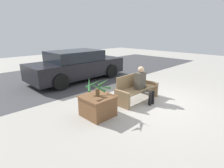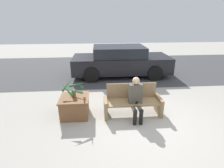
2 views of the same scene
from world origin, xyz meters
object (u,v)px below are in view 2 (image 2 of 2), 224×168
(planter_box, at_px, (75,106))
(parked_car, at_px, (121,61))
(bench, at_px, (132,101))
(potted_plant, at_px, (73,88))
(person_seated, at_px, (136,97))

(planter_box, height_order, parked_car, parked_car)
(parked_car, bearing_deg, bench, -91.92)
(bench, xyz_separation_m, planter_box, (-1.67, 0.03, -0.09))
(bench, relative_size, planter_box, 2.00)
(planter_box, distance_m, potted_plant, 0.55)
(parked_car, bearing_deg, planter_box, -116.43)
(planter_box, xyz_separation_m, potted_plant, (-0.00, -0.01, 0.55))
(planter_box, distance_m, parked_car, 4.05)
(bench, bearing_deg, person_seated, -76.80)
(bench, bearing_deg, planter_box, 178.82)
(potted_plant, xyz_separation_m, parked_car, (1.80, 3.62, -0.15))
(bench, height_order, planter_box, bench)
(person_seated, height_order, planter_box, person_seated)
(person_seated, relative_size, parked_car, 0.26)
(person_seated, relative_size, potted_plant, 1.70)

